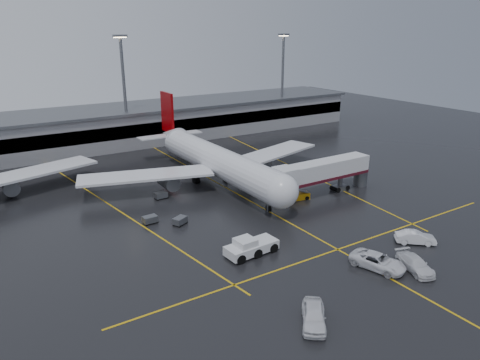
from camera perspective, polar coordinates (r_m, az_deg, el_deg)
ground at (r=74.47m, az=0.47°, el=-2.24°), size 220.00×220.00×0.00m
apron_line_centre at (r=74.46m, az=0.47°, el=-2.23°), size 0.25×90.00×0.02m
apron_line_stop at (r=58.84m, az=12.34°, el=-8.64°), size 60.00×0.25×0.02m
apron_line_left at (r=75.47m, az=-16.67°, el=-2.76°), size 9.99×69.35×0.02m
apron_line_right at (r=92.19m, az=6.49°, el=1.80°), size 7.57×69.64×0.02m
terminal at (r=115.00m, az=-12.73°, el=7.05°), size 122.00×19.00×8.60m
light_mast_mid at (r=106.28m, az=-14.56°, el=11.55°), size 3.00×1.20×25.45m
light_mast_right at (r=127.60m, az=5.44°, el=13.15°), size 3.00×1.20×25.45m
main_airliner at (r=81.02m, az=-3.26°, el=2.62°), size 48.80×45.60×14.10m
jet_bridge at (r=75.69m, az=10.54°, el=0.94°), size 19.90×3.40×6.05m
pushback_tractor at (r=55.96m, az=1.31°, el=-8.56°), size 6.93×3.27×2.42m
belt_loader at (r=74.18m, az=7.51°, el=-2.05°), size 3.69×2.30×2.18m
service_van_a at (r=55.34m, az=17.15°, el=-9.88°), size 4.67×7.02×1.79m
service_van_b at (r=56.36m, az=21.41°, el=-9.93°), size 3.85×6.02×1.63m
service_van_c at (r=63.00m, az=21.45°, el=-6.83°), size 5.01×4.61×1.67m
service_van_d at (r=44.63m, az=9.37°, el=-16.68°), size 5.13×5.63×1.86m
baggage_cart_a at (r=64.75m, az=-7.66°, el=-5.13°), size 2.37×2.06×1.12m
baggage_cart_b at (r=65.86m, az=-11.40°, el=-4.92°), size 2.08×1.42×1.12m
baggage_cart_c at (r=74.90m, az=-10.05°, el=-1.90°), size 2.09×1.44×1.12m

